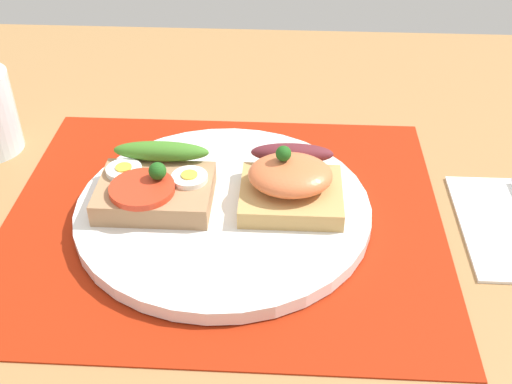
% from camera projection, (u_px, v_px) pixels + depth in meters
% --- Properties ---
extents(ground_plane, '(1.20, 0.90, 0.03)m').
position_uv_depth(ground_plane, '(224.00, 231.00, 0.60)').
color(ground_plane, '#A37544').
extents(placemat, '(0.40, 0.35, 0.00)m').
position_uv_depth(placemat, '(224.00, 216.00, 0.59)').
color(placemat, '#A0220B').
rests_on(placemat, ground_plane).
extents(plate, '(0.27, 0.27, 0.01)m').
position_uv_depth(plate, '(223.00, 210.00, 0.59)').
color(plate, white).
rests_on(plate, placemat).
extents(sandwich_egg_tomato, '(0.10, 0.09, 0.04)m').
position_uv_depth(sandwich_egg_tomato, '(155.00, 186.00, 0.58)').
color(sandwich_egg_tomato, '#A97D56').
rests_on(sandwich_egg_tomato, plate).
extents(sandwich_salmon, '(0.09, 0.09, 0.06)m').
position_uv_depth(sandwich_salmon, '(291.00, 181.00, 0.58)').
color(sandwich_salmon, tan).
rests_on(sandwich_salmon, plate).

